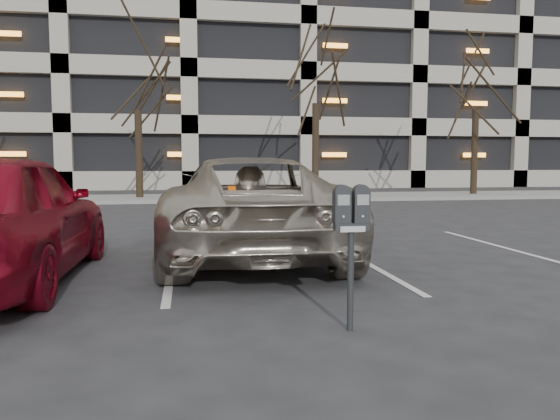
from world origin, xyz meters
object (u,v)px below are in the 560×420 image
object	(u,v)px
suv_silver	(247,207)
tree_d	(477,56)
tree_b	(137,55)
parking_meter	(351,222)
tree_c	(316,44)

from	to	relation	value
suv_silver	tree_d	bearing A→B (deg)	-129.73
tree_b	suv_silver	distance (m)	14.35
tree_d	parking_meter	bearing A→B (deg)	-121.96
tree_b	tree_c	distance (m)	7.03
tree_d	suv_silver	distance (m)	18.14
suv_silver	parking_meter	bearing A→B (deg)	97.23
tree_c	parking_meter	bearing A→B (deg)	-102.33
tree_c	parking_meter	distance (m)	18.44
tree_d	parking_meter	size ratio (longest dim) A/B	6.60
tree_c	tree_b	bearing A→B (deg)	180.00
tree_b	tree_d	bearing A→B (deg)	0.00
tree_b	parking_meter	world-z (taller)	tree_b
parking_meter	suv_silver	world-z (taller)	suv_silver
tree_c	suv_silver	xyz separation A→B (m)	(-4.24, -13.25, -5.41)
suv_silver	tree_b	bearing A→B (deg)	-77.66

